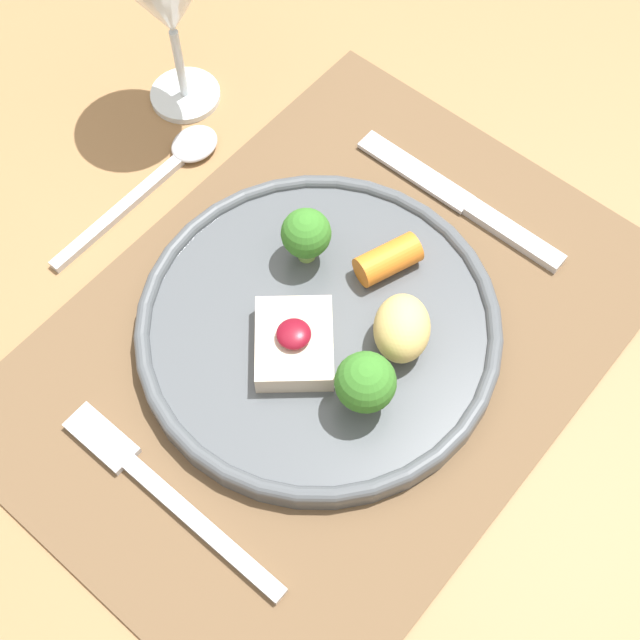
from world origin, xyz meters
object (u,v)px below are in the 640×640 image
at_px(fork, 157,487).
at_px(spoon, 170,166).
at_px(knife, 472,208).
at_px(dinner_plate, 324,325).

relative_size(fork, spoon, 1.09).
bearing_deg(knife, fork, 172.67).
relative_size(dinner_plate, knife, 1.38).
distance_m(dinner_plate, spoon, 0.21).
bearing_deg(knife, dinner_plate, 171.15).
height_order(fork, knife, knife).
relative_size(fork, knife, 1.00).
xyz_separation_m(dinner_plate, fork, (-0.17, 0.01, -0.01)).
bearing_deg(spoon, dinner_plate, -96.41).
height_order(dinner_plate, knife, dinner_plate).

